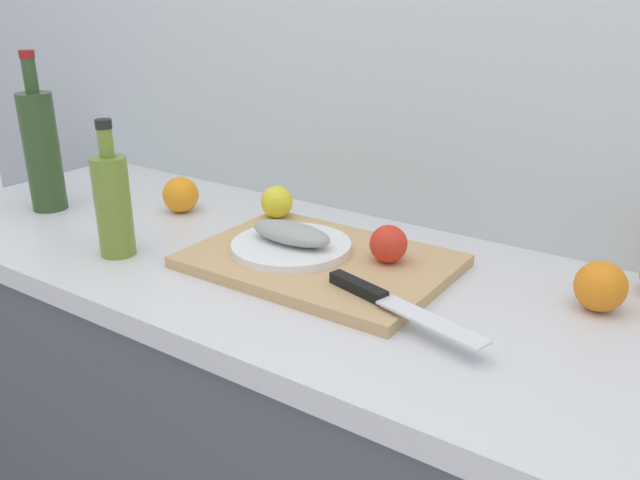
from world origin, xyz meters
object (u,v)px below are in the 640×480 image
at_px(cutting_board, 320,261).
at_px(fish_fillet, 291,233).
at_px(orange_0, 600,286).
at_px(lemon_0, 277,202).
at_px(white_plate, 291,246).
at_px(olive_oil_bottle, 113,203).
at_px(wine_bottle, 42,149).
at_px(chef_knife, 383,299).

distance_m(cutting_board, fish_fillet, 0.07).
relative_size(fish_fillet, orange_0, 2.06).
bearing_deg(lemon_0, white_plate, -44.25).
height_order(white_plate, olive_oil_bottle, olive_oil_bottle).
bearing_deg(wine_bottle, chef_knife, -1.86).
height_order(chef_knife, olive_oil_bottle, olive_oil_bottle).
relative_size(chef_knife, orange_0, 3.69).
height_order(chef_knife, orange_0, orange_0).
relative_size(white_plate, orange_0, 2.75).
xyz_separation_m(cutting_board, orange_0, (0.44, 0.10, 0.03)).
bearing_deg(chef_knife, wine_bottle, -166.83).
bearing_deg(lemon_0, cutting_board, -32.58).
height_order(lemon_0, orange_0, lemon_0).
bearing_deg(lemon_0, fish_fillet, -44.25).
xyz_separation_m(fish_fillet, orange_0, (0.50, 0.11, -0.01)).
distance_m(white_plate, wine_bottle, 0.63).
bearing_deg(chef_knife, fish_fillet, 173.81).
bearing_deg(chef_knife, white_plate, 173.81).
bearing_deg(orange_0, wine_bottle, -171.07).
relative_size(white_plate, lemon_0, 3.29).
height_order(fish_fillet, wine_bottle, wine_bottle).
bearing_deg(wine_bottle, cutting_board, 6.12).
bearing_deg(fish_fillet, cutting_board, 7.62).
height_order(wine_bottle, orange_0, wine_bottle).
bearing_deg(lemon_0, chef_knife, -30.81).
relative_size(chef_knife, wine_bottle, 0.85).
bearing_deg(wine_bottle, white_plate, 5.98).
height_order(white_plate, chef_knife, chef_knife).
height_order(cutting_board, wine_bottle, wine_bottle).
bearing_deg(cutting_board, chef_knife, -28.90).
height_order(cutting_board, white_plate, white_plate).
relative_size(lemon_0, wine_bottle, 0.19).
xyz_separation_m(fish_fillet, chef_knife, (0.24, -0.09, -0.02)).
bearing_deg(cutting_board, wine_bottle, -173.88).
xyz_separation_m(lemon_0, orange_0, (0.63, -0.02, -0.01)).
xyz_separation_m(cutting_board, fish_fillet, (-0.06, -0.01, 0.04)).
xyz_separation_m(lemon_0, olive_oil_bottle, (-0.15, -0.28, 0.05)).
height_order(cutting_board, olive_oil_bottle, olive_oil_bottle).
xyz_separation_m(wine_bottle, orange_0, (1.12, 0.18, -0.10)).
xyz_separation_m(chef_knife, orange_0, (0.26, 0.20, 0.01)).
xyz_separation_m(cutting_board, wine_bottle, (-0.68, -0.07, 0.13)).
relative_size(wine_bottle, orange_0, 4.36).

